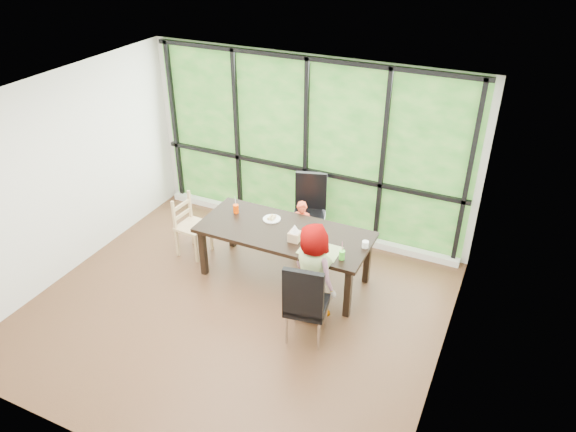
# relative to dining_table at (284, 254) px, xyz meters

# --- Properties ---
(ground) EXTENTS (5.00, 5.00, 0.00)m
(ground) POSITION_rel_dining_table_xyz_m (-0.27, -0.88, -0.38)
(ground) COLOR black
(ground) RESTS_ON ground
(back_wall) EXTENTS (5.00, 0.00, 5.00)m
(back_wall) POSITION_rel_dining_table_xyz_m (-0.27, 1.37, 0.98)
(back_wall) COLOR silver
(back_wall) RESTS_ON ground
(foliage_backdrop) EXTENTS (4.80, 0.02, 2.65)m
(foliage_backdrop) POSITION_rel_dining_table_xyz_m (-0.27, 1.35, 0.98)
(foliage_backdrop) COLOR #1C5319
(foliage_backdrop) RESTS_ON back_wall
(window_mullions) EXTENTS (4.80, 0.06, 2.65)m
(window_mullions) POSITION_rel_dining_table_xyz_m (-0.27, 1.31, 0.98)
(window_mullions) COLOR black
(window_mullions) RESTS_ON back_wall
(window_sill) EXTENTS (4.80, 0.12, 0.10)m
(window_sill) POSITION_rel_dining_table_xyz_m (-0.27, 1.27, -0.33)
(window_sill) COLOR silver
(window_sill) RESTS_ON ground
(dining_table) EXTENTS (2.27, 0.97, 0.75)m
(dining_table) POSITION_rel_dining_table_xyz_m (0.00, 0.00, 0.00)
(dining_table) COLOR black
(dining_table) RESTS_ON ground
(chair_window_leather) EXTENTS (0.57, 0.57, 1.08)m
(chair_window_leather) POSITION_rel_dining_table_xyz_m (-0.04, 0.93, 0.17)
(chair_window_leather) COLOR black
(chair_window_leather) RESTS_ON ground
(chair_interior_leather) EXTENTS (0.53, 0.53, 1.08)m
(chair_interior_leather) POSITION_rel_dining_table_xyz_m (0.73, -0.94, 0.17)
(chair_interior_leather) COLOR black
(chair_interior_leather) RESTS_ON ground
(chair_end_beech) EXTENTS (0.43, 0.45, 0.90)m
(chair_end_beech) POSITION_rel_dining_table_xyz_m (-1.44, -0.01, 0.08)
(chair_end_beech) COLOR tan
(chair_end_beech) RESTS_ON ground
(child_toddler) EXTENTS (0.35, 0.26, 0.87)m
(child_toddler) POSITION_rel_dining_table_xyz_m (-0.00, 0.58, 0.06)
(child_toddler) COLOR #EF4A27
(child_toddler) RESTS_ON ground
(child_older) EXTENTS (0.74, 0.64, 1.29)m
(child_older) POSITION_rel_dining_table_xyz_m (0.67, -0.54, 0.27)
(child_older) COLOR slate
(child_older) RESTS_ON ground
(placemat) EXTENTS (0.49, 0.36, 0.01)m
(placemat) POSITION_rel_dining_table_xyz_m (0.59, -0.23, 0.38)
(placemat) COLOR tan
(placemat) RESTS_ON dining_table
(plate_far) EXTENTS (0.24, 0.24, 0.02)m
(plate_far) POSITION_rel_dining_table_xyz_m (-0.27, 0.19, 0.38)
(plate_far) COLOR white
(plate_far) RESTS_ON dining_table
(plate_near) EXTENTS (0.21, 0.21, 0.01)m
(plate_near) POSITION_rel_dining_table_xyz_m (0.60, -0.22, 0.38)
(plate_near) COLOR white
(plate_near) RESTS_ON dining_table
(orange_cup) EXTENTS (0.08, 0.08, 0.12)m
(orange_cup) POSITION_rel_dining_table_xyz_m (-0.80, 0.14, 0.44)
(orange_cup) COLOR #FF4500
(orange_cup) RESTS_ON dining_table
(green_cup) EXTENTS (0.07, 0.07, 0.12)m
(green_cup) POSITION_rel_dining_table_xyz_m (0.90, -0.29, 0.43)
(green_cup) COLOR #58DD3E
(green_cup) RESTS_ON dining_table
(white_mug) EXTENTS (0.08, 0.08, 0.08)m
(white_mug) POSITION_rel_dining_table_xyz_m (1.08, 0.07, 0.42)
(white_mug) COLOR white
(white_mug) RESTS_ON dining_table
(tissue_box) EXTENTS (0.14, 0.14, 0.12)m
(tissue_box) POSITION_rel_dining_table_xyz_m (0.22, -0.15, 0.44)
(tissue_box) COLOR tan
(tissue_box) RESTS_ON dining_table
(crepe_rolls_far) EXTENTS (0.10, 0.12, 0.04)m
(crepe_rolls_far) POSITION_rel_dining_table_xyz_m (-0.27, 0.19, 0.41)
(crepe_rolls_far) COLOR tan
(crepe_rolls_far) RESTS_ON plate_far
(crepe_rolls_near) EXTENTS (0.15, 0.12, 0.04)m
(crepe_rolls_near) POSITION_rel_dining_table_xyz_m (0.60, -0.22, 0.41)
(crepe_rolls_near) COLOR tan
(crepe_rolls_near) RESTS_ON plate_near
(straw_white) EXTENTS (0.01, 0.04, 0.20)m
(straw_white) POSITION_rel_dining_table_xyz_m (-0.80, 0.14, 0.54)
(straw_white) COLOR white
(straw_white) RESTS_ON orange_cup
(straw_pink) EXTENTS (0.01, 0.04, 0.20)m
(straw_pink) POSITION_rel_dining_table_xyz_m (0.90, -0.29, 0.53)
(straw_pink) COLOR pink
(straw_pink) RESTS_ON green_cup
(tissue) EXTENTS (0.12, 0.12, 0.11)m
(tissue) POSITION_rel_dining_table_xyz_m (0.22, -0.15, 0.55)
(tissue) COLOR white
(tissue) RESTS_ON tissue_box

